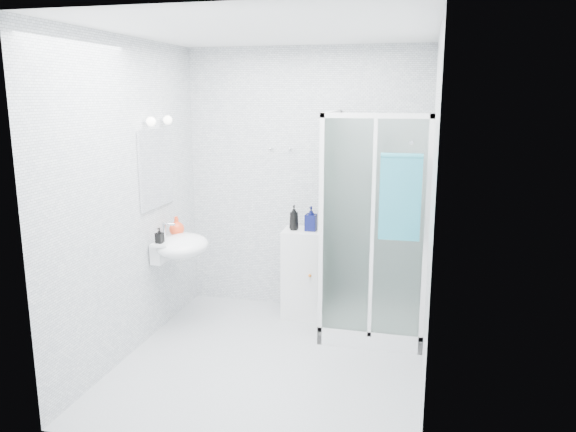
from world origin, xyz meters
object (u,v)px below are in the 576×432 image
(shower_enclosure, at_px, (365,286))
(soap_dispenser_orange, at_px, (177,226))
(shampoo_bottle_a, at_px, (294,218))
(soap_dispenser_black, at_px, (159,236))
(shampoo_bottle_b, at_px, (311,219))
(storage_cabinet, at_px, (302,273))
(wall_basin, at_px, (180,246))
(hand_towel, at_px, (400,195))

(shower_enclosure, height_order, soap_dispenser_orange, shower_enclosure)
(shampoo_bottle_a, height_order, soap_dispenser_orange, shampoo_bottle_a)
(soap_dispenser_black, bearing_deg, shampoo_bottle_b, 31.39)
(shower_enclosure, relative_size, storage_cabinet, 2.29)
(shampoo_bottle_a, distance_m, soap_dispenser_black, 1.27)
(wall_basin, bearing_deg, shampoo_bottle_a, 30.67)
(shower_enclosure, distance_m, hand_towel, 1.04)
(soap_dispenser_black, bearing_deg, wall_basin, 57.45)
(storage_cabinet, height_order, hand_towel, hand_towel)
(shower_enclosure, xyz_separation_m, shampoo_bottle_b, (-0.56, 0.25, 0.54))
(wall_basin, height_order, shampoo_bottle_a, shampoo_bottle_a)
(shampoo_bottle_b, relative_size, soap_dispenser_black, 1.72)
(shampoo_bottle_a, distance_m, soap_dispenser_orange, 1.11)
(wall_basin, bearing_deg, soap_dispenser_orange, 124.49)
(hand_towel, bearing_deg, wall_basin, 177.50)
(shower_enclosure, xyz_separation_m, wall_basin, (-1.66, -0.32, 0.35))
(hand_towel, height_order, soap_dispenser_black, hand_towel)
(hand_towel, bearing_deg, shower_enclosure, 126.33)
(shower_enclosure, bearing_deg, soap_dispenser_black, -164.50)
(shampoo_bottle_b, height_order, soap_dispenser_orange, shampoo_bottle_b)
(shampoo_bottle_a, bearing_deg, storage_cabinet, 13.87)
(shampoo_bottle_b, bearing_deg, storage_cabinet, 174.43)
(wall_basin, height_order, storage_cabinet, wall_basin)
(wall_basin, height_order, shampoo_bottle_b, shampoo_bottle_b)
(wall_basin, distance_m, soap_dispenser_black, 0.25)
(storage_cabinet, bearing_deg, shampoo_bottle_a, -168.60)
(storage_cabinet, height_order, shampoo_bottle_b, shampoo_bottle_b)
(hand_towel, bearing_deg, storage_cabinet, 144.94)
(wall_basin, distance_m, shampoo_bottle_a, 1.10)
(shampoo_bottle_b, bearing_deg, shampoo_bottle_a, -176.24)
(wall_basin, height_order, hand_towel, hand_towel)
(storage_cabinet, distance_m, shampoo_bottle_b, 0.56)
(wall_basin, distance_m, hand_towel, 2.03)
(wall_basin, relative_size, hand_towel, 0.80)
(shampoo_bottle_a, bearing_deg, wall_basin, -149.33)
(storage_cabinet, bearing_deg, hand_towel, -37.53)
(hand_towel, bearing_deg, soap_dispenser_black, -177.54)
(shower_enclosure, xyz_separation_m, soap_dispenser_orange, (-1.74, -0.20, 0.50))
(shower_enclosure, relative_size, wall_basin, 3.57)
(shower_enclosure, bearing_deg, hand_towel, -53.67)
(shampoo_bottle_b, distance_m, soap_dispenser_black, 1.42)
(shampoo_bottle_b, bearing_deg, shower_enclosure, -24.09)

